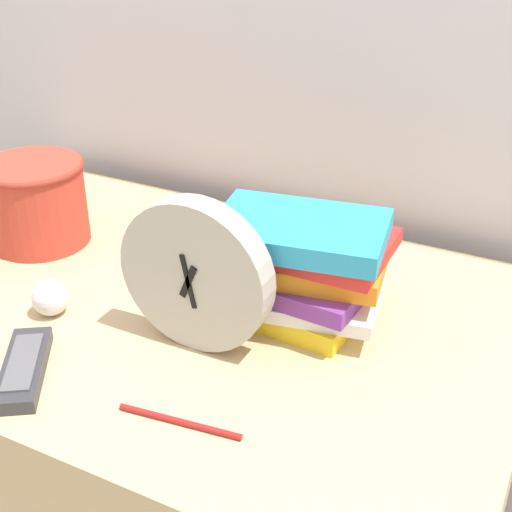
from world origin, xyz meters
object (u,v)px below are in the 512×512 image
object	(u,v)px
book_stack	(309,266)
basket	(36,200)
tv_remote	(24,368)
pen	(180,421)
desk_clock	(195,276)
crumpled_paper_ball	(50,298)

from	to	relation	value
book_stack	basket	world-z (taller)	book_stack
tv_remote	book_stack	bearing A→B (deg)	45.91
book_stack	basket	distance (m)	0.52
pen	tv_remote	bearing A→B (deg)	-177.08
desk_clock	pen	xyz separation A→B (m)	(0.07, -0.15, -0.11)
crumpled_paper_ball	desk_clock	bearing A→B (deg)	8.31
tv_remote	crumpled_paper_ball	bearing A→B (deg)	117.00
book_stack	pen	distance (m)	0.29
crumpled_paper_ball	pen	distance (m)	0.32
crumpled_paper_ball	pen	xyz separation A→B (m)	(0.30, -0.12, -0.02)
desk_clock	book_stack	bearing A→B (deg)	47.76
pen	crumpled_paper_ball	bearing A→B (deg)	158.31
book_stack	crumpled_paper_ball	xyz separation A→B (m)	(-0.35, -0.16, -0.06)
book_stack	pen	size ratio (longest dim) A/B	1.62
tv_remote	basket	bearing A→B (deg)	128.20
desk_clock	crumpled_paper_ball	distance (m)	0.25
desk_clock	book_stack	distance (m)	0.17
basket	pen	world-z (taller)	basket
desk_clock	crumpled_paper_ball	world-z (taller)	desk_clock
tv_remote	pen	distance (m)	0.23
desk_clock	pen	bearing A→B (deg)	-66.96
desk_clock	book_stack	size ratio (longest dim) A/B	0.85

